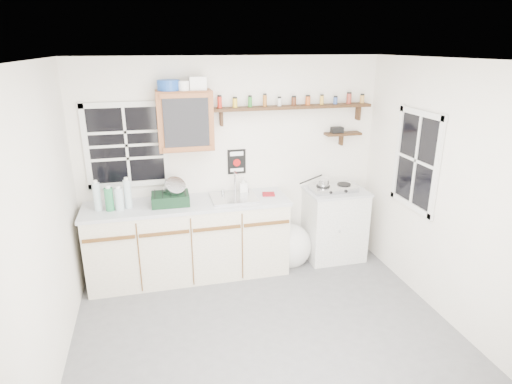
{
  "coord_description": "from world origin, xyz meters",
  "views": [
    {
      "loc": [
        -0.93,
        -3.3,
        2.61
      ],
      "look_at": [
        0.03,
        0.55,
        1.24
      ],
      "focal_mm": 30.0,
      "sensor_mm": 36.0,
      "label": 1
    }
  ],
  "objects_px": {
    "main_cabinet": "(189,239)",
    "hotplate": "(333,188)",
    "right_cabinet": "(334,224)",
    "dish_rack": "(172,196)",
    "spice_shelf": "(294,106)",
    "upper_cabinet": "(185,120)"
  },
  "relations": [
    {
      "from": "main_cabinet",
      "to": "hotplate",
      "type": "distance_m",
      "value": 1.85
    },
    {
      "from": "right_cabinet",
      "to": "dish_rack",
      "type": "bearing_deg",
      "value": -178.97
    },
    {
      "from": "right_cabinet",
      "to": "upper_cabinet",
      "type": "xyz_separation_m",
      "value": [
        -1.8,
        0.12,
        1.37
      ]
    },
    {
      "from": "main_cabinet",
      "to": "dish_rack",
      "type": "xyz_separation_m",
      "value": [
        -0.17,
        -0.01,
        0.56
      ]
    },
    {
      "from": "spice_shelf",
      "to": "right_cabinet",
      "type": "bearing_deg",
      "value": -19.77
    },
    {
      "from": "main_cabinet",
      "to": "spice_shelf",
      "type": "distance_m",
      "value": 1.98
    },
    {
      "from": "main_cabinet",
      "to": "hotplate",
      "type": "xyz_separation_m",
      "value": [
        1.79,
        0.01,
        0.49
      ]
    },
    {
      "from": "right_cabinet",
      "to": "spice_shelf",
      "type": "bearing_deg",
      "value": 160.23
    },
    {
      "from": "upper_cabinet",
      "to": "spice_shelf",
      "type": "bearing_deg",
      "value": 3.1
    },
    {
      "from": "main_cabinet",
      "to": "upper_cabinet",
      "type": "bearing_deg",
      "value": 76.32
    },
    {
      "from": "right_cabinet",
      "to": "dish_rack",
      "type": "xyz_separation_m",
      "value": [
        -2.01,
        -0.04,
        0.56
      ]
    },
    {
      "from": "main_cabinet",
      "to": "dish_rack",
      "type": "distance_m",
      "value": 0.58
    },
    {
      "from": "upper_cabinet",
      "to": "hotplate",
      "type": "relative_size",
      "value": 1.17
    },
    {
      "from": "spice_shelf",
      "to": "hotplate",
      "type": "distance_m",
      "value": 1.11
    },
    {
      "from": "right_cabinet",
      "to": "hotplate",
      "type": "distance_m",
      "value": 0.49
    },
    {
      "from": "right_cabinet",
      "to": "upper_cabinet",
      "type": "relative_size",
      "value": 1.4
    },
    {
      "from": "right_cabinet",
      "to": "spice_shelf",
      "type": "xyz_separation_m",
      "value": [
        -0.52,
        0.19,
        1.47
      ]
    },
    {
      "from": "dish_rack",
      "to": "main_cabinet",
      "type": "bearing_deg",
      "value": 4.89
    },
    {
      "from": "right_cabinet",
      "to": "dish_rack",
      "type": "height_order",
      "value": "dish_rack"
    },
    {
      "from": "dish_rack",
      "to": "right_cabinet",
      "type": "bearing_deg",
      "value": 2.36
    },
    {
      "from": "main_cabinet",
      "to": "right_cabinet",
      "type": "relative_size",
      "value": 2.54
    },
    {
      "from": "upper_cabinet",
      "to": "hotplate",
      "type": "height_order",
      "value": "upper_cabinet"
    }
  ]
}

